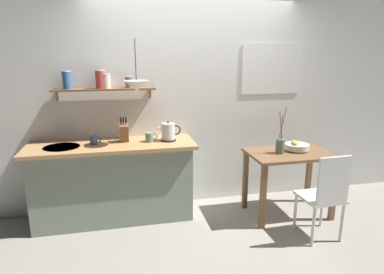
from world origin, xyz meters
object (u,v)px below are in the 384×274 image
object	(u,v)px
coffee_mug_spare	(150,137)
fruit_bowl	(297,146)
dining_table	(289,164)
pendant_lamp	(136,85)
dining_chair_near	(325,194)
electric_kettle	(168,132)
twig_vase	(280,145)
knife_block	(124,132)
coffee_mug_by_sink	(94,140)

from	to	relation	value
coffee_mug_spare	fruit_bowl	bearing A→B (deg)	-8.28
dining_table	pendant_lamp	xyz separation A→B (m)	(-1.72, 0.19, 0.93)
fruit_bowl	pendant_lamp	bearing A→B (deg)	175.75
dining_chair_near	electric_kettle	size ratio (longest dim) A/B	3.61
dining_table	dining_chair_near	distance (m)	0.63
twig_vase	knife_block	world-z (taller)	twig_vase
dining_chair_near	coffee_mug_by_sink	bearing A→B (deg)	157.91
fruit_bowl	twig_vase	size ratio (longest dim) A/B	0.52
dining_chair_near	coffee_mug_by_sink	size ratio (longest dim) A/B	7.65
twig_vase	coffee_mug_by_sink	size ratio (longest dim) A/B	4.40
fruit_bowl	coffee_mug_by_sink	bearing A→B (deg)	173.69
dining_chair_near	pendant_lamp	distance (m)	2.22
electric_kettle	coffee_mug_spare	distance (m)	0.22
pendant_lamp	knife_block	bearing A→B (deg)	130.74
dining_table	coffee_mug_by_sink	size ratio (longest dim) A/B	7.97
knife_block	coffee_mug_by_sink	bearing A→B (deg)	-170.26
twig_vase	coffee_mug_by_sink	xyz separation A→B (m)	(-2.05, 0.32, 0.10)
coffee_mug_by_sink	pendant_lamp	world-z (taller)	pendant_lamp
dining_chair_near	fruit_bowl	size ratio (longest dim) A/B	3.33
fruit_bowl	dining_chair_near	bearing A→B (deg)	-93.13
fruit_bowl	coffee_mug_by_sink	size ratio (longest dim) A/B	2.30
coffee_mug_by_sink	pendant_lamp	distance (m)	0.77
coffee_mug_spare	dining_table	bearing A→B (deg)	-10.67
knife_block	coffee_mug_by_sink	world-z (taller)	knife_block
pendant_lamp	coffee_mug_spare	bearing A→B (deg)	40.29
dining_chair_near	knife_block	size ratio (longest dim) A/B	3.21
dining_table	knife_block	bearing A→B (deg)	169.01
dining_table	coffee_mug_spare	size ratio (longest dim) A/B	7.06
knife_block	coffee_mug_spare	bearing A→B (deg)	-12.77
fruit_bowl	electric_kettle	world-z (taller)	electric_kettle
fruit_bowl	knife_block	xyz separation A→B (m)	(-1.98, 0.31, 0.20)
fruit_bowl	electric_kettle	distance (m)	1.51
fruit_bowl	coffee_mug_spare	distance (m)	1.72
fruit_bowl	twig_vase	world-z (taller)	twig_vase
fruit_bowl	pendant_lamp	world-z (taller)	pendant_lamp
pendant_lamp	dining_chair_near	bearing A→B (deg)	-24.09
coffee_mug_by_sink	pendant_lamp	xyz separation A→B (m)	(0.48, -0.12, 0.59)
coffee_mug_by_sink	pendant_lamp	bearing A→B (deg)	-14.04
twig_vase	coffee_mug_spare	size ratio (longest dim) A/B	3.89
coffee_mug_spare	pendant_lamp	distance (m)	0.61
dining_table	dining_chair_near	world-z (taller)	dining_chair_near
fruit_bowl	twig_vase	bearing A→B (deg)	-165.84
dining_table	coffee_mug_spare	world-z (taller)	coffee_mug_spare
dining_chair_near	electric_kettle	distance (m)	1.78
twig_vase	electric_kettle	distance (m)	1.28
twig_vase	electric_kettle	size ratio (longest dim) A/B	2.07
twig_vase	electric_kettle	world-z (taller)	twig_vase
dining_chair_near	coffee_mug_spare	xyz separation A→B (m)	(-1.66, 0.91, 0.45)
dining_chair_near	coffee_mug_by_sink	world-z (taller)	coffee_mug_by_sink
fruit_bowl	pendant_lamp	distance (m)	1.97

